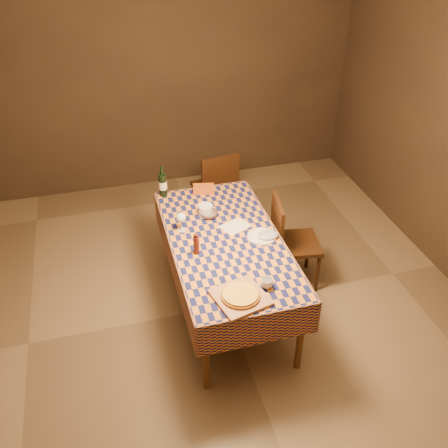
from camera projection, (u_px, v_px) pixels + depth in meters
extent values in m
plane|color=brown|center=(225.00, 306.00, 4.66)|extent=(5.00, 5.00, 0.00)
cube|color=#34271D|center=(170.00, 79.00, 5.88)|extent=(4.50, 0.10, 2.70)
cylinder|color=brown|center=(206.00, 354.00, 3.71)|extent=(0.06, 0.06, 0.75)
cylinder|color=brown|center=(301.00, 334.00, 3.87)|extent=(0.06, 0.06, 0.75)
cylinder|color=brown|center=(167.00, 230.00, 5.03)|extent=(0.06, 0.06, 0.75)
cylinder|color=brown|center=(240.00, 219.00, 5.19)|extent=(0.06, 0.06, 0.75)
cube|color=brown|center=(226.00, 243.00, 4.24)|extent=(0.90, 1.80, 0.03)
cube|color=brown|center=(226.00, 241.00, 4.23)|extent=(0.92, 1.82, 0.02)
cube|color=brown|center=(259.00, 330.00, 3.59)|extent=(0.94, 0.01, 0.30)
cube|color=brown|center=(202.00, 200.00, 5.04)|extent=(0.94, 0.01, 0.30)
cube|color=brown|center=(173.00, 263.00, 4.21)|extent=(0.01, 1.84, 0.30)
cube|color=brown|center=(276.00, 245.00, 4.41)|extent=(0.01, 1.84, 0.30)
cube|color=#9B6748|center=(240.00, 297.00, 3.63)|extent=(0.44, 0.44, 0.02)
cylinder|color=brown|center=(240.00, 295.00, 3.62)|extent=(0.36, 0.36, 0.02)
cylinder|color=gold|center=(240.00, 294.00, 3.61)|extent=(0.33, 0.33, 0.01)
cylinder|color=#4B1711|center=(196.00, 245.00, 4.03)|extent=(0.05, 0.05, 0.16)
sphere|color=#4B1711|center=(196.00, 235.00, 3.97)|extent=(0.04, 0.04, 0.04)
imported|color=#5B434C|center=(209.00, 214.00, 4.50)|extent=(0.21, 0.21, 0.05)
cylinder|color=silver|center=(182.00, 230.00, 4.34)|extent=(0.08, 0.08, 0.01)
cylinder|color=silver|center=(181.00, 226.00, 4.32)|extent=(0.01, 0.01, 0.08)
sphere|color=silver|center=(181.00, 218.00, 4.27)|extent=(0.09, 0.09, 0.09)
ellipsoid|color=#3B070E|center=(181.00, 219.00, 4.27)|extent=(0.06, 0.06, 0.04)
cylinder|color=black|center=(163.00, 185.00, 4.76)|extent=(0.08, 0.08, 0.22)
cylinder|color=black|center=(162.00, 170.00, 4.67)|extent=(0.03, 0.03, 0.09)
cylinder|color=beige|center=(163.00, 185.00, 4.76)|extent=(0.08, 0.08, 0.08)
cylinder|color=silver|center=(206.00, 210.00, 4.50)|extent=(0.16, 0.16, 0.11)
cube|color=#B84F18|center=(204.00, 189.00, 4.87)|extent=(0.23, 0.18, 0.05)
cylinder|color=silver|center=(262.00, 236.00, 4.25)|extent=(0.29, 0.29, 0.01)
imported|color=silver|center=(267.00, 283.00, 3.72)|extent=(0.11, 0.11, 0.07)
cube|color=silver|center=(235.00, 226.00, 4.39)|extent=(0.29, 0.26, 0.00)
ellipsoid|color=#8F9BB8|center=(268.00, 235.00, 4.24)|extent=(0.20, 0.16, 0.05)
cube|color=black|center=(214.00, 188.00, 5.56)|extent=(0.47, 0.47, 0.04)
cube|color=black|center=(221.00, 176.00, 5.27)|extent=(0.42, 0.09, 0.46)
cylinder|color=black|center=(223.00, 195.00, 5.89)|extent=(0.04, 0.04, 0.43)
cylinder|color=black|center=(194.00, 201.00, 5.78)|extent=(0.04, 0.04, 0.43)
cylinder|color=black|center=(235.00, 210.00, 5.61)|extent=(0.04, 0.04, 0.43)
cylinder|color=black|center=(205.00, 217.00, 5.50)|extent=(0.04, 0.04, 0.43)
cube|color=black|center=(296.00, 244.00, 4.71)|extent=(0.48, 0.48, 0.04)
cube|color=black|center=(277.00, 223.00, 4.55)|extent=(0.10, 0.42, 0.46)
cylinder|color=black|center=(317.00, 274.00, 4.72)|extent=(0.04, 0.04, 0.43)
cylinder|color=black|center=(308.00, 250.00, 5.01)|extent=(0.04, 0.04, 0.43)
cylinder|color=black|center=(280.00, 276.00, 4.68)|extent=(0.04, 0.04, 0.43)
cylinder|color=black|center=(273.00, 253.00, 4.98)|extent=(0.04, 0.04, 0.43)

